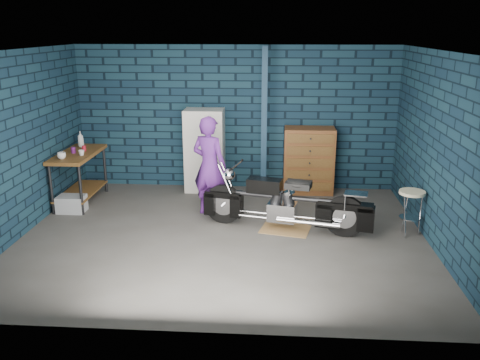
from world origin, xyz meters
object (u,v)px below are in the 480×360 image
at_px(motorcycle, 286,199).
at_px(person, 209,166).
at_px(tool_chest, 309,161).
at_px(storage_bin, 72,204).
at_px(workbench, 80,178).
at_px(shop_stool, 410,213).
at_px(locker, 205,151).

relative_size(motorcycle, person, 1.35).
xyz_separation_m(motorcycle, tool_chest, (0.45, 1.89, 0.12)).
distance_m(motorcycle, tool_chest, 1.95).
distance_m(person, storage_bin, 2.45).
height_order(workbench, shop_stool, workbench).
height_order(motorcycle, shop_stool, motorcycle).
relative_size(person, storage_bin, 3.67).
height_order(workbench, motorcycle, motorcycle).
xyz_separation_m(workbench, storage_bin, (0.02, -0.50, -0.31)).
distance_m(locker, tool_chest, 1.96).
bearing_deg(locker, workbench, -157.97).
bearing_deg(motorcycle, storage_bin, -175.47).
relative_size(storage_bin, tool_chest, 0.37).
xyz_separation_m(motorcycle, locker, (-1.50, 1.89, 0.28)).
bearing_deg(motorcycle, tool_chest, 89.60).
bearing_deg(storage_bin, tool_chest, 18.52).
bearing_deg(storage_bin, person, 1.61).
xyz_separation_m(motorcycle, shop_stool, (1.84, -0.09, -0.15)).
distance_m(motorcycle, person, 1.43).
xyz_separation_m(person, locker, (-0.25, 1.29, -0.05)).
bearing_deg(workbench, storage_bin, -87.71).
relative_size(locker, tool_chest, 1.26).
xyz_separation_m(person, storage_bin, (-2.35, -0.07, -0.69)).
xyz_separation_m(motorcycle, person, (-1.25, 0.60, 0.33)).
xyz_separation_m(locker, shop_stool, (3.35, -1.98, -0.43)).
relative_size(motorcycle, shop_stool, 3.23).
bearing_deg(person, motorcycle, 178.56).
bearing_deg(locker, shop_stool, -30.58).
xyz_separation_m(workbench, shop_stool, (5.46, -1.12, -0.11)).
relative_size(workbench, person, 0.85).
bearing_deg(shop_stool, workbench, 168.38).
xyz_separation_m(person, tool_chest, (1.70, 1.29, -0.21)).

